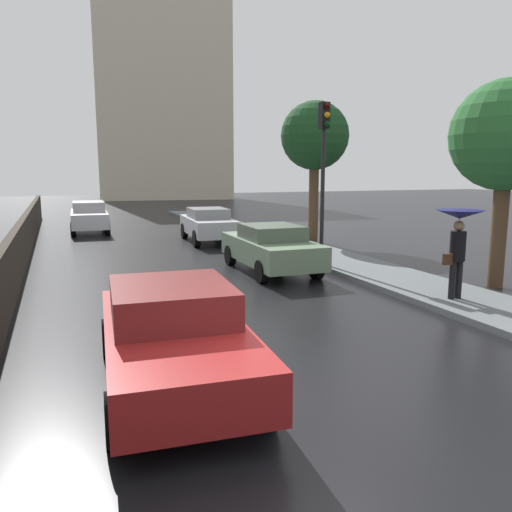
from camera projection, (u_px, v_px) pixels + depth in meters
ground at (341, 403)px, 6.46m from camera, size 120.00×120.00×0.00m
car_silver_near_kerb at (208, 224)px, 21.02m from camera, size 1.96×4.22×1.40m
car_green_mid_road at (271, 247)px, 14.77m from camera, size 1.89×4.30×1.38m
car_red_far_ahead at (174, 335)px, 6.90m from camera, size 2.12×4.37×1.40m
car_white_behind_camera at (89, 216)px, 24.20m from camera, size 1.82×4.31×1.47m
pedestrian_with_umbrella_near at (459, 229)px, 10.92m from camera, size 1.03×1.03×1.95m
traffic_light at (324, 154)px, 14.83m from camera, size 0.26×0.39×4.74m
street_tree_near at (315, 137)px, 20.47m from camera, size 2.76×2.76×5.71m
street_tree_mid at (506, 137)px, 12.29m from camera, size 2.69×2.69×5.12m
distant_tower at (164, 98)px, 52.48m from camera, size 14.09×8.17×23.16m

